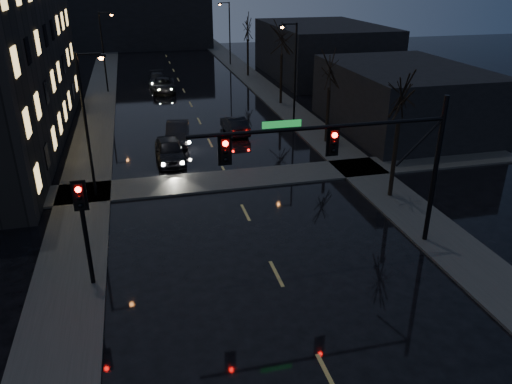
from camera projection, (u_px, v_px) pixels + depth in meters
sidewalk_left at (97, 118)px, 43.24m from camera, size 3.00×140.00×0.12m
sidewalk_right at (285, 106)px, 46.93m from camera, size 3.00×140.00×0.12m
sidewalk_cross at (229, 180)px, 30.45m from camera, size 40.00×3.00×0.12m
commercial_right_near at (403, 98)px, 39.47m from camera, size 10.00×14.00×5.00m
commercial_right_far at (322, 51)px, 59.10m from camera, size 12.00×18.00×6.00m
far_block at (141, 22)px, 80.94m from camera, size 22.00×10.00×8.00m
signal_mast at (360, 150)px, 20.90m from camera, size 11.11×0.41×7.00m
signal_pole_left at (83, 219)px, 19.19m from camera, size 0.35×0.41×4.53m
tree_near at (403, 88)px, 25.77m from camera, size 3.52×3.52×8.08m
tree_mid_a at (331, 63)px, 34.80m from camera, size 3.30×3.30×7.58m
tree_mid_b at (282, 32)px, 45.12m from camera, size 3.74×3.74×8.59m
tree_far at (248, 24)px, 57.75m from camera, size 3.43×3.43×7.88m
streetlight_l_near at (89, 114)px, 26.44m from camera, size 1.53×0.28×8.00m
streetlight_l_far at (105, 45)px, 50.38m from camera, size 1.53×0.28×8.00m
streetlight_r_mid at (293, 64)px, 40.37m from camera, size 1.53×0.28×8.00m
streetlight_r_far at (228, 28)px, 65.20m from camera, size 1.53×0.28×8.00m
oncoming_car_a at (170, 150)px, 33.22m from camera, size 1.89×4.61×1.56m
oncoming_car_b at (177, 133)px, 36.96m from camera, size 2.19×4.72×1.50m
oncoming_car_c at (163, 85)px, 52.37m from camera, size 2.61×5.24×1.43m
oncoming_car_d at (157, 79)px, 55.41m from camera, size 2.09×4.70×1.34m
lead_car at (235, 125)px, 39.00m from camera, size 1.69×4.23×1.37m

